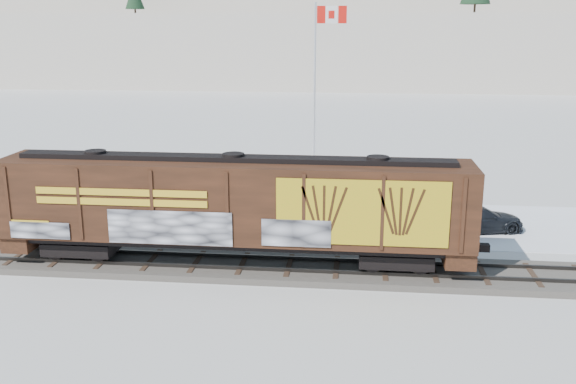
# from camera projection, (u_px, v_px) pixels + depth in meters

# --- Properties ---
(ground) EXTENTS (500.00, 500.00, 0.00)m
(ground) POSITION_uv_depth(u_px,v_px,m) (289.00, 272.00, 27.19)
(ground) COLOR white
(ground) RESTS_ON ground
(rail_track) EXTENTS (50.00, 3.40, 0.43)m
(rail_track) POSITION_uv_depth(u_px,v_px,m) (289.00, 268.00, 27.15)
(rail_track) COLOR #59544C
(rail_track) RESTS_ON ground
(parking_strip) EXTENTS (40.00, 8.00, 0.03)m
(parking_strip) POSITION_uv_depth(u_px,v_px,m) (304.00, 220.00, 34.40)
(parking_strip) COLOR white
(parking_strip) RESTS_ON ground
(hillside) EXTENTS (360.00, 110.00, 93.00)m
(hillside) POSITION_uv_depth(u_px,v_px,m) (349.00, 8.00, 158.09)
(hillside) COLOR white
(hillside) RESTS_ON ground
(hopper_railcar) EXTENTS (19.55, 3.06, 4.52)m
(hopper_railcar) POSITION_uv_depth(u_px,v_px,m) (234.00, 203.00, 26.68)
(hopper_railcar) COLOR black
(hopper_railcar) RESTS_ON rail_track
(flagpole) EXTENTS (2.30, 0.90, 11.44)m
(flagpole) POSITION_uv_depth(u_px,v_px,m) (316.00, 124.00, 39.37)
(flagpole) COLOR silver
(flagpole) RESTS_ON ground
(car_silver) EXTENTS (4.75, 3.26, 1.50)m
(car_silver) POSITION_uv_depth(u_px,v_px,m) (284.00, 215.00, 32.65)
(car_silver) COLOR #BBBDC3
(car_silver) RESTS_ON parking_strip
(car_white) EXTENTS (4.94, 3.13, 1.54)m
(car_white) POSITION_uv_depth(u_px,v_px,m) (400.00, 211.00, 33.26)
(car_white) COLOR silver
(car_white) RESTS_ON parking_strip
(car_dark) EXTENTS (4.81, 2.84, 1.31)m
(car_dark) POSITION_uv_depth(u_px,v_px,m) (478.00, 219.00, 32.30)
(car_dark) COLOR black
(car_dark) RESTS_ON parking_strip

